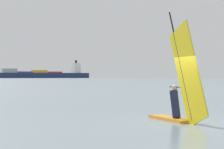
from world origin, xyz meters
The scene contains 4 objects.
ground_plane centered at (0.00, 0.00, 0.00)m, with size 4000.00×4000.00×0.00m, color gray.
windsurfer centered at (-0.23, 0.35, 1.01)m, with size 2.09×3.76×4.49m.
cargo_ship centered at (-210.27, 807.43, 7.40)m, with size 178.94×111.73×35.38m.
distant_headland centered at (-247.99, 1676.75, 13.46)m, with size 1150.93×383.17×26.93m, color #756B56.
Camera 1 is at (-1.34, -16.63, 1.73)m, focal length 69.82 mm.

